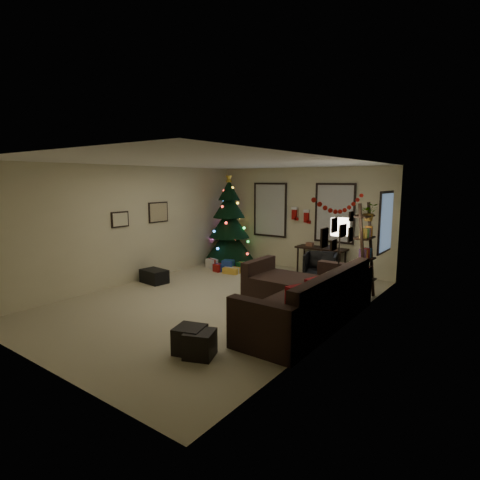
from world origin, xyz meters
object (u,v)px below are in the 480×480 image
Objects in this scene: sofa at (303,300)px; bookshelf at (366,253)px; desk at (321,251)px; christmas_tree at (229,227)px; desk_chair at (320,267)px.

sofa is 1.88m from bookshelf.
desk is 2.12m from bookshelf.
bookshelf reaches higher than desk.
christmas_tree reaches higher than desk_chair.
christmas_tree is 3.03m from desk_chair.
bookshelf reaches higher than sofa.
christmas_tree is 3.75× the size of desk_chair.
sofa is at bearing -106.57° from bookshelf.
sofa is (3.70, -2.70, -0.76)m from christmas_tree.
christmas_tree is 0.82× the size of sofa.
sofa is 2.47× the size of desk.
bookshelf is at bearing -13.33° from christmas_tree.
sofa reaches higher than desk.
desk_chair is at bearing 107.74° from sofa.
christmas_tree is 2.71m from desk.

